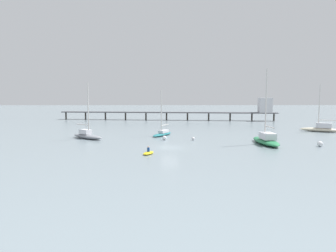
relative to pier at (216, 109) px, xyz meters
name	(u,v)px	position (x,y,z in m)	size (l,w,h in m)	color
ground_plane	(170,148)	(-15.62, -50.45, -3.69)	(400.00, 400.00, 0.00)	gray
pier	(216,109)	(0.00, 0.00, 0.00)	(69.73, 10.77, 7.32)	#4C4C51
sailboat_green	(266,139)	(0.39, -47.46, -2.89)	(3.05, 9.52, 12.44)	#287F4C
sailboat_teal	(162,133)	(-16.80, -36.46, -3.10)	(4.71, 6.70, 9.05)	#1E727A
sailboat_cream	(321,128)	(18.33, -30.44, -2.87)	(8.27, 5.98, 10.50)	beige
sailboat_gray	(87,135)	(-30.81, -40.51, -2.98)	(7.37, 6.60, 10.31)	gray
dinghy_yellow	(148,153)	(-18.64, -55.81, -3.47)	(1.91, 2.57, 1.14)	yellow
mooring_buoy_mid	(164,138)	(-16.40, -42.43, -3.30)	(0.77, 0.77, 0.77)	silver
mooring_buoy_far	(320,144)	(8.08, -49.99, -3.26)	(0.86, 0.86, 0.86)	silver
mooring_buoy_near	(193,139)	(-11.23, -42.83, -3.38)	(0.61, 0.61, 0.61)	silver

